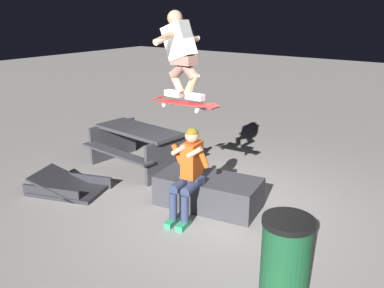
# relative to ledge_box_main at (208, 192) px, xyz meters

# --- Properties ---
(ground_plane) EXTENTS (40.00, 40.00, 0.00)m
(ground_plane) POSITION_rel_ledge_box_main_xyz_m (-0.17, -0.00, -0.23)
(ground_plane) COLOR gray
(ledge_box_main) EXTENTS (1.63, 0.97, 0.46)m
(ledge_box_main) POSITION_rel_ledge_box_main_xyz_m (0.00, 0.00, 0.00)
(ledge_box_main) COLOR #38383D
(ledge_box_main) RESTS_ON ground
(person_sitting_on_ledge) EXTENTS (0.60, 0.78, 1.30)m
(person_sitting_on_ledge) POSITION_rel_ledge_box_main_xyz_m (0.05, 0.43, 0.49)
(person_sitting_on_ledge) COLOR #2D3856
(person_sitting_on_ledge) RESTS_ON ground
(skateboard) EXTENTS (1.02, 0.22, 0.13)m
(skateboard) POSITION_rel_ledge_box_main_xyz_m (0.14, 0.40, 1.41)
(skateboard) COLOR #B72D2D
(skater_airborne) EXTENTS (0.62, 0.89, 1.12)m
(skater_airborne) POSITION_rel_ledge_box_main_xyz_m (0.20, 0.40, 2.10)
(skater_airborne) COLOR white
(kicker_ramp) EXTENTS (1.29, 1.04, 0.41)m
(kicker_ramp) POSITION_rel_ledge_box_main_xyz_m (2.12, 0.92, -0.16)
(kicker_ramp) COLOR #28282D
(kicker_ramp) RESTS_ON ground
(picnic_table_back) EXTENTS (1.82, 1.49, 0.75)m
(picnic_table_back) POSITION_rel_ledge_box_main_xyz_m (1.95, -0.60, 0.27)
(picnic_table_back) COLOR #38383D
(picnic_table_back) RESTS_ON ground
(trash_bin) EXTENTS (0.51, 0.51, 0.94)m
(trash_bin) POSITION_rel_ledge_box_main_xyz_m (-1.80, 1.32, 0.24)
(trash_bin) COLOR #19512D
(trash_bin) RESTS_ON ground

